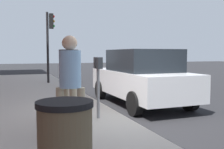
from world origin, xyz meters
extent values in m
plane|color=#232326|center=(0.00, 0.00, 0.00)|extent=(80.00, 80.00, 0.00)
cylinder|color=gray|center=(-0.01, 0.66, 0.72)|extent=(0.07, 0.07, 1.15)
cube|color=#383D42|center=(-0.11, 0.66, 1.43)|extent=(0.16, 0.11, 0.26)
cube|color=#383D42|center=(0.09, 0.66, 1.43)|extent=(0.16, 0.11, 0.26)
cube|color=#268C33|center=(-0.11, 0.60, 1.45)|extent=(0.10, 0.01, 0.10)
cube|color=#268C33|center=(0.09, 0.60, 1.45)|extent=(0.10, 0.01, 0.10)
cylinder|color=tan|center=(-0.04, 1.42, 0.59)|extent=(0.15, 0.15, 0.88)
cylinder|color=tan|center=(-0.43, 1.33, 0.59)|extent=(0.15, 0.15, 0.88)
cylinder|color=#333338|center=(-0.24, 1.38, 1.38)|extent=(0.40, 0.40, 0.70)
sphere|color=tan|center=(-0.24, 1.38, 1.86)|extent=(0.27, 0.27, 0.27)
cylinder|color=tan|center=(-0.88, 1.67, 0.58)|extent=(0.15, 0.15, 0.87)
cylinder|color=tan|center=(-1.05, 1.31, 0.58)|extent=(0.15, 0.15, 0.87)
cylinder|color=#8CB7E0|center=(-0.96, 1.49, 1.36)|extent=(0.40, 0.40, 0.68)
sphere|color=beige|center=(-0.96, 1.49, 1.84)|extent=(0.27, 0.27, 0.27)
cube|color=silver|center=(1.87, -1.35, 0.71)|extent=(4.41, 1.87, 0.76)
cube|color=black|center=(1.67, -1.35, 1.43)|extent=(2.21, 1.71, 0.68)
cylinder|color=black|center=(3.29, -0.47, 0.33)|extent=(0.66, 0.22, 0.66)
cylinder|color=black|center=(3.30, -2.21, 0.33)|extent=(0.66, 0.22, 0.66)
cylinder|color=black|center=(0.43, -0.49, 0.33)|extent=(0.66, 0.22, 0.66)
cylinder|color=black|center=(0.44, -2.23, 0.33)|extent=(0.66, 0.22, 0.66)
cylinder|color=black|center=(8.03, 0.83, 1.95)|extent=(0.12, 0.12, 3.60)
cube|color=black|center=(8.03, 0.63, 3.30)|extent=(0.24, 0.20, 0.76)
sphere|color=red|center=(8.03, 0.52, 3.54)|extent=(0.14, 0.14, 0.14)
sphere|color=orange|center=(8.03, 0.52, 3.30)|extent=(0.14, 0.14, 0.14)
sphere|color=green|center=(8.03, 0.52, 3.06)|extent=(0.14, 0.14, 0.14)
cylinder|color=black|center=(-3.09, 1.98, 1.13)|extent=(0.59, 0.59, 0.06)
camera|label=1|loc=(-5.71, 2.45, 1.64)|focal=41.95mm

